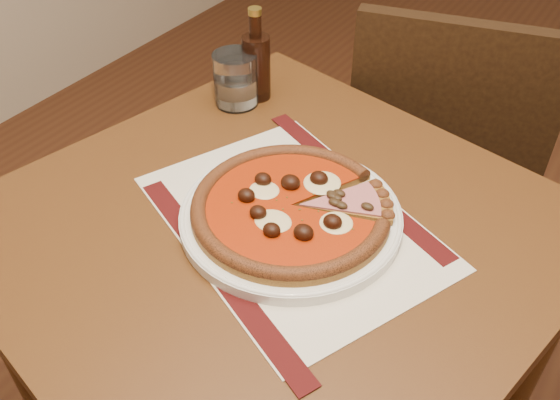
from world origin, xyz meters
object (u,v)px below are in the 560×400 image
at_px(plate, 291,216).
at_px(pizza, 291,206).
at_px(chair_far, 441,156).
at_px(bottle, 256,64).
at_px(table, 273,267).
at_px(water_glass, 236,79).

distance_m(plate, pizza, 0.02).
bearing_deg(plate, chair_far, 85.49).
height_order(plate, pizza, pizza).
bearing_deg(bottle, table, -51.85).
bearing_deg(pizza, bottle, 132.23).
bearing_deg(table, water_glass, 134.87).
bearing_deg(chair_far, water_glass, 36.28).
bearing_deg(water_glass, pizza, -40.95).
distance_m(plate, bottle, 0.38).
relative_size(table, bottle, 5.24).
bearing_deg(table, pizza, 34.84).
relative_size(table, plate, 2.84).
distance_m(chair_far, bottle, 0.55).
bearing_deg(pizza, chair_far, 85.47).
bearing_deg(pizza, plate, 42.62).
height_order(chair_far, plate, chair_far).
xyz_separation_m(plate, pizza, (-0.00, -0.00, 0.02)).
relative_size(table, pizza, 3.18).
height_order(table, plate, plate).
height_order(water_glass, bottle, bottle).
xyz_separation_m(water_glass, bottle, (0.02, 0.04, 0.02)).
distance_m(pizza, water_glass, 0.36).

